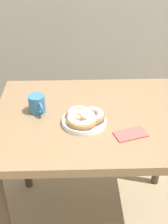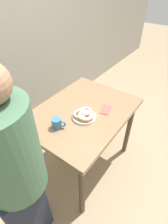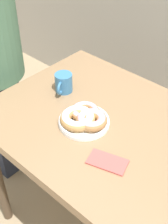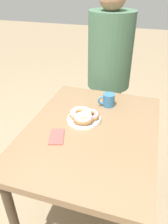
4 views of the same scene
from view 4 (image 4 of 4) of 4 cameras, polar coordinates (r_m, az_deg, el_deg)
The scene contains 6 objects.
ground_plane at distance 1.85m, azimuth -3.16°, elevation -23.03°, with size 14.00×14.00×0.00m, color #937F60.
dining_table at distance 1.32m, azimuth 1.86°, elevation -7.74°, with size 0.98×0.74×0.77m.
donut_plate at distance 1.31m, azimuth -0.06°, elevation -1.09°, with size 0.22×0.22×0.06m.
coffee_mug at distance 1.47m, azimuth 6.37°, elevation 3.17°, with size 0.08×0.11×0.09m.
person_figure at distance 1.90m, azimuth 6.59°, elevation 10.31°, with size 0.36×0.36×1.48m.
napkin at distance 1.21m, azimuth -7.15°, elevation -6.36°, with size 0.15×0.11×0.01m.
Camera 4 is at (0.98, 0.40, 1.51)m, focal length 35.00 mm.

